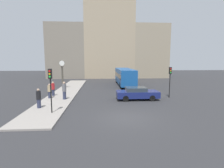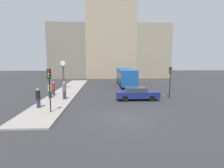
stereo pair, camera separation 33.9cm
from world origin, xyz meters
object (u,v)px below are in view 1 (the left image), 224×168
Objects in this scene: bus_distant at (125,76)px; pedestrian_black_jacket at (39,98)px; street_clock at (62,74)px; pedestrian_tan_coat at (50,91)px; pedestrian_grey_jacket at (64,91)px; traffic_light_near at (50,81)px; pedestrian_red_top at (53,89)px; sedan_car at (137,93)px; traffic_light_far at (170,76)px.

bus_distant reaches higher than pedestrian_black_jacket.
street_clock is at bearing -160.67° from bus_distant.
pedestrian_grey_jacket is (1.71, -0.72, 0.16)m from pedestrian_tan_coat.
street_clock reaches higher than traffic_light_near.
traffic_light_near is (-7.86, -15.57, 1.01)m from bus_distant.
sedan_car is at bearing -12.77° from pedestrian_red_top.
bus_distant is 5.29× the size of pedestrian_grey_jacket.
pedestrian_red_top is at bearing 174.07° from traffic_light_far.
pedestrian_red_top is at bearing 103.82° from traffic_light_near.
traffic_light_near is 12.33m from street_clock.
pedestrian_grey_jacket is 3.59m from pedestrian_black_jacket.
pedestrian_grey_jacket is (-11.48, -0.64, -1.42)m from traffic_light_far.
pedestrian_tan_coat is (0.04, -6.76, -1.33)m from street_clock.
traffic_light_near is 5.94m from pedestrian_tan_coat.
pedestrian_black_jacket reaches higher than pedestrian_red_top.
traffic_light_near is 2.18× the size of pedestrian_tan_coat.
bus_distant is 2.87× the size of traffic_light_far.
pedestrian_grey_jacket is at bearing -176.82° from traffic_light_far.
sedan_car is 4.29m from traffic_light_far.
pedestrian_tan_coat is (-1.68, 5.44, -1.69)m from traffic_light_near.
pedestrian_tan_coat is 3.99m from pedestrian_black_jacket.
traffic_light_far reaches higher than pedestrian_red_top.
sedan_car is at bearing -0.83° from pedestrian_grey_jacket.
sedan_car is 7.66m from pedestrian_grey_jacket.
traffic_light_near reaches higher than pedestrian_grey_jacket.
traffic_light_near reaches higher than traffic_light_far.
street_clock is (-9.58, -3.36, 0.65)m from bus_distant.
pedestrian_black_jacket is at bearing -86.90° from pedestrian_tan_coat.
traffic_light_near is 2.63m from pedestrian_black_jacket.
pedestrian_black_jacket is at bearing -160.94° from sedan_car.
street_clock is 6.89m from pedestrian_tan_coat.
traffic_light_far reaches higher than pedestrian_tan_coat.
traffic_light_far reaches higher than pedestrian_black_jacket.
pedestrian_black_jacket is at bearing -163.23° from traffic_light_far.
pedestrian_tan_coat is at bearing 174.94° from sedan_car.
pedestrian_red_top reaches higher than sedan_car.
pedestrian_red_top is at bearing -137.13° from bus_distant.
pedestrian_tan_coat is at bearing -90.84° from pedestrian_red_top.
traffic_light_far is (11.51, 5.36, -0.11)m from traffic_light_near.
pedestrian_red_top is (-0.20, 5.28, -0.02)m from pedestrian_black_jacket.
pedestrian_red_top is at bearing 167.23° from sedan_car.
bus_distant is 10.17m from street_clock.
pedestrian_tan_coat is 1.86m from pedestrian_grey_jacket.
pedestrian_tan_coat is at bearing -133.29° from bus_distant.
pedestrian_grey_jacket is (-7.66, 0.11, 0.36)m from sedan_car.
sedan_car is 2.83× the size of pedestrian_tan_coat.
pedestrian_red_top is at bearing 89.16° from pedestrian_tan_coat.
traffic_light_far is 13.33m from pedestrian_red_top.
street_clock is at bearing 152.66° from traffic_light_far.
pedestrian_red_top is (-1.66, 6.73, -1.65)m from traffic_light_near.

